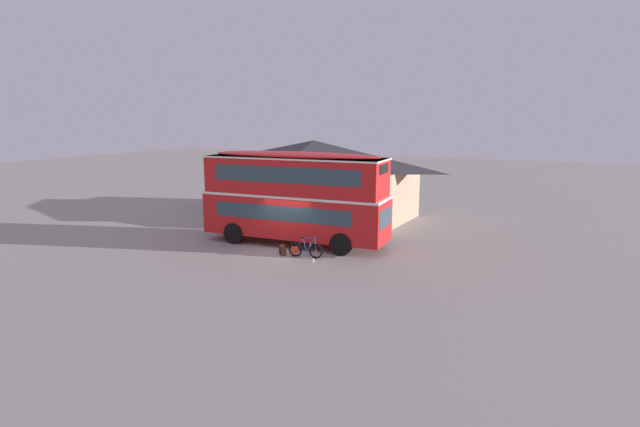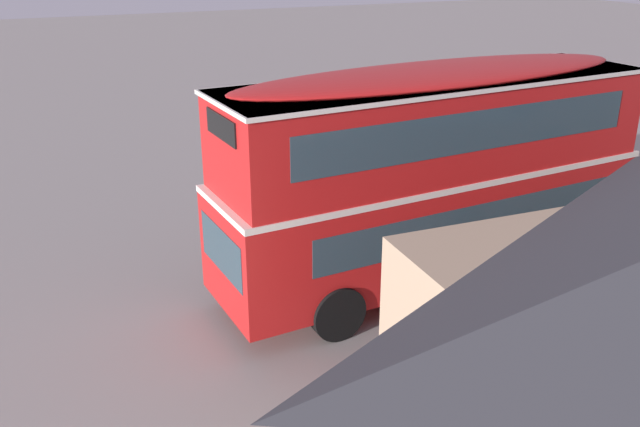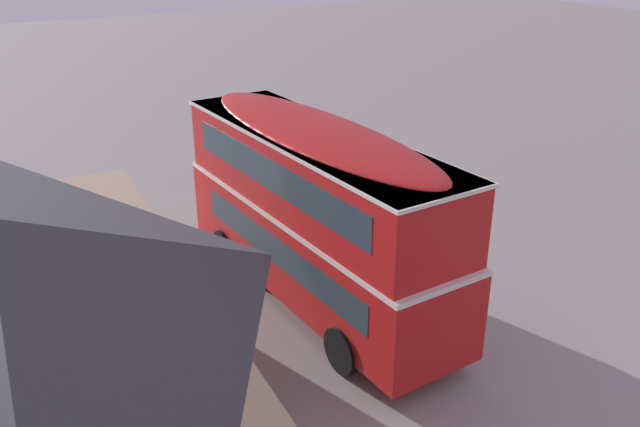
% 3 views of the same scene
% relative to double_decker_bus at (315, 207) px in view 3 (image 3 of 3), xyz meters
% --- Properties ---
extents(ground_plane, '(120.00, 120.00, 0.00)m').
position_rel_double_decker_bus_xyz_m(ground_plane, '(0.25, -1.42, -2.64)').
color(ground_plane, gray).
extents(double_decker_bus, '(9.78, 3.23, 4.79)m').
position_rel_double_decker_bus_xyz_m(double_decker_bus, '(0.00, 0.00, 0.00)').
color(double_decker_bus, black).
rests_on(double_decker_bus, ground).
extents(touring_bicycle, '(1.71, 0.62, 1.05)m').
position_rel_double_decker_bus_xyz_m(touring_bicycle, '(1.66, -2.06, -2.27)').
color(touring_bicycle, black).
rests_on(touring_bicycle, ground).
extents(backpack_on_ground, '(0.39, 0.39, 0.53)m').
position_rel_double_decker_bus_xyz_m(backpack_on_ground, '(0.53, -2.17, -2.37)').
color(backpack_on_ground, '#592D19').
rests_on(backpack_on_ground, ground).
extents(water_bottle_clear_plastic, '(0.07, 0.07, 0.22)m').
position_rel_double_decker_bus_xyz_m(water_bottle_clear_plastic, '(2.41, -2.58, -2.54)').
color(water_bottle_clear_plastic, silver).
rests_on(water_bottle_clear_plastic, ground).
extents(pub_building, '(13.09, 7.19, 4.98)m').
position_rel_double_decker_bus_xyz_m(pub_building, '(-2.75, 7.28, -0.10)').
color(pub_building, tan).
rests_on(pub_building, ground).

